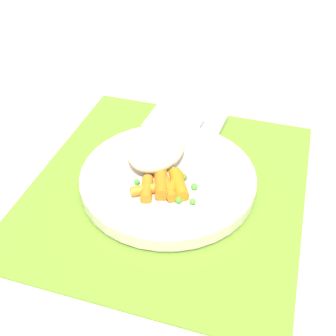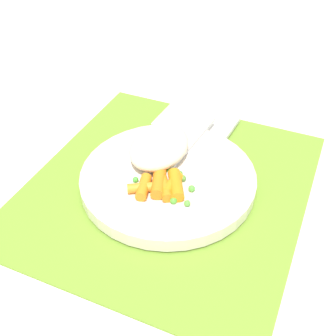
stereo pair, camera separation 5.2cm
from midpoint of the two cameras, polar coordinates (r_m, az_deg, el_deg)
ground_plane at (r=0.62m, az=-2.40°, el=-2.61°), size 2.40×2.40×0.00m
placemat at (r=0.62m, az=-2.41°, el=-2.40°), size 0.41×0.38×0.01m
plate at (r=0.61m, az=-2.44°, el=-1.51°), size 0.24×0.24×0.02m
rice_mound at (r=0.62m, az=-3.94°, el=2.65°), size 0.11×0.08×0.04m
carrot_portion at (r=0.57m, az=-3.07°, el=-2.42°), size 0.07×0.08×0.02m
pea_scatter at (r=0.58m, az=-1.97°, el=-2.18°), size 0.06×0.09×0.01m
fork at (r=0.62m, az=-1.14°, el=1.32°), size 0.19×0.03×0.01m
napkin at (r=0.73m, az=0.32°, el=6.14°), size 0.09×0.13×0.01m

